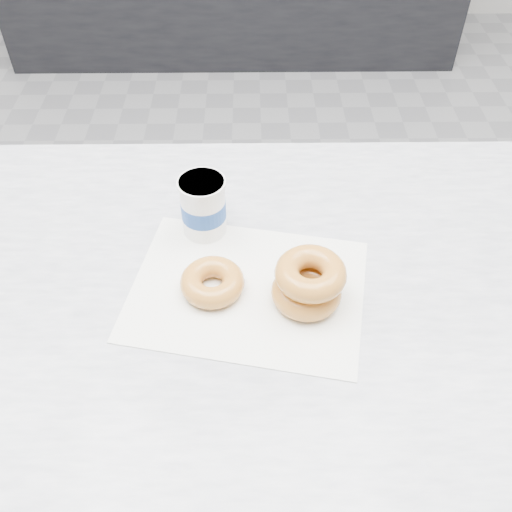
{
  "coord_description": "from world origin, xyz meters",
  "views": [
    {
      "loc": [
        0.09,
        -1.15,
        1.54
      ],
      "look_at": [
        0.09,
        -0.55,
        0.92
      ],
      "focal_mm": 40.0,
      "sensor_mm": 36.0,
      "label": 1
    }
  ],
  "objects_px": {
    "donut_stack": "(308,283)",
    "coffee_cup": "(203,206)",
    "counter": "(210,435)",
    "donut_single": "(212,282)"
  },
  "relations": [
    {
      "from": "donut_stack",
      "to": "donut_single",
      "type": "bearing_deg",
      "value": 171.98
    },
    {
      "from": "counter",
      "to": "donut_single",
      "type": "distance_m",
      "value": 0.47
    },
    {
      "from": "donut_stack",
      "to": "coffee_cup",
      "type": "relative_size",
      "value": 1.1
    },
    {
      "from": "counter",
      "to": "coffee_cup",
      "type": "xyz_separation_m",
      "value": [
        0.01,
        0.14,
        0.5
      ]
    },
    {
      "from": "donut_stack",
      "to": "counter",
      "type": "bearing_deg",
      "value": 174.93
    },
    {
      "from": "counter",
      "to": "donut_stack",
      "type": "height_order",
      "value": "donut_stack"
    },
    {
      "from": "donut_single",
      "to": "donut_stack",
      "type": "relative_size",
      "value": 0.85
    },
    {
      "from": "coffee_cup",
      "to": "counter",
      "type": "bearing_deg",
      "value": -113.77
    },
    {
      "from": "counter",
      "to": "coffee_cup",
      "type": "height_order",
      "value": "coffee_cup"
    },
    {
      "from": "donut_stack",
      "to": "coffee_cup",
      "type": "height_order",
      "value": "coffee_cup"
    }
  ]
}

